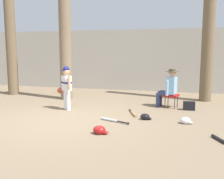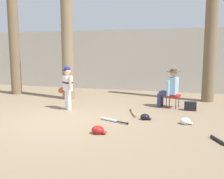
{
  "view_description": "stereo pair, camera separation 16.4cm",
  "coord_description": "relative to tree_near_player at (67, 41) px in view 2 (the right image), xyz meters",
  "views": [
    {
      "loc": [
        2.88,
        -5.84,
        1.74
      ],
      "look_at": [
        1.12,
        0.64,
        0.75
      ],
      "focal_mm": 41.83,
      "sensor_mm": 36.0,
      "label": 1
    },
    {
      "loc": [
        3.03,
        -5.79,
        1.74
      ],
      "look_at": [
        1.12,
        0.64,
        0.75
      ],
      "focal_mm": 41.83,
      "sensor_mm": 36.0,
      "label": 2
    }
  ],
  "objects": [
    {
      "name": "batting_helmet_red",
      "position": [
        2.4,
        -3.55,
        -2.02
      ],
      "size": [
        0.32,
        0.25,
        0.19
      ],
      "color": "#A81919",
      "rests_on": "ground"
    },
    {
      "name": "tree_behind_spectator",
      "position": [
        4.86,
        0.94,
        0.53
      ],
      "size": [
        0.59,
        0.59,
        5.85
      ],
      "color": "brown",
      "rests_on": "ground"
    },
    {
      "name": "concrete_back_wall",
      "position": [
        1.18,
        2.89,
        -0.77
      ],
      "size": [
        18.0,
        0.36,
        2.67
      ],
      "primitive_type": "cube",
      "color": "#ADA89E",
      "rests_on": "ground"
    },
    {
      "name": "bat_wood_tan",
      "position": [
        2.8,
        -1.73,
        -2.07
      ],
      "size": [
        0.37,
        0.76,
        0.07
      ],
      "color": "tan",
      "rests_on": "ground"
    },
    {
      "name": "bat_black_composite",
      "position": [
        4.82,
        -3.41,
        -2.07
      ],
      "size": [
        0.38,
        0.71,
        0.07
      ],
      "color": "black",
      "rests_on": "ground"
    },
    {
      "name": "tree_near_player",
      "position": [
        0.0,
        0.0,
        0.0
      ],
      "size": [
        0.62,
        0.62,
        4.82
      ],
      "color": "#7F6B51",
      "rests_on": "ground"
    },
    {
      "name": "bat_aluminum_silver",
      "position": [
        2.39,
        -2.54,
        -2.07
      ],
      "size": [
        0.79,
        0.36,
        0.07
      ],
      "color": "#B7BCC6",
      "rests_on": "ground"
    },
    {
      "name": "handbag_beside_stool",
      "position": [
        4.29,
        -0.71,
        -1.97
      ],
      "size": [
        0.35,
        0.19,
        0.26
      ],
      "primitive_type": "cube",
      "rotation": [
        0.0,
        0.0,
        0.04
      ],
      "color": "black",
      "rests_on": "ground"
    },
    {
      "name": "folding_stool",
      "position": [
        3.76,
        -0.49,
        -1.74
      ],
      "size": [
        0.49,
        0.49,
        0.41
      ],
      "color": "red",
      "rests_on": "ground"
    },
    {
      "name": "young_ballplayer",
      "position": [
        0.75,
        -1.62,
        -1.36
      ],
      "size": [
        0.58,
        0.43,
        1.31
      ],
      "color": "white",
      "rests_on": "ground"
    },
    {
      "name": "seated_spectator",
      "position": [
        3.67,
        -0.47,
        -1.46
      ],
      "size": [
        0.68,
        0.54,
        1.2
      ],
      "color": "navy",
      "rests_on": "ground"
    },
    {
      "name": "batting_helmet_black",
      "position": [
        3.18,
        -2.13,
        -2.03
      ],
      "size": [
        0.28,
        0.22,
        0.16
      ],
      "color": "black",
      "rests_on": "ground"
    },
    {
      "name": "tree_far_left",
      "position": [
        -2.54,
        0.42,
        0.83
      ],
      "size": [
        0.68,
        0.68,
        6.6
      ],
      "color": "brown",
      "rests_on": "ground"
    },
    {
      "name": "ground_plane",
      "position": [
        1.18,
        -2.81,
        -2.1
      ],
      "size": [
        60.0,
        60.0,
        0.0
      ],
      "primitive_type": "plane",
      "color": "#7F6B51"
    },
    {
      "name": "batting_helmet_white",
      "position": [
        4.18,
        -2.26,
        -2.03
      ],
      "size": [
        0.29,
        0.22,
        0.17
      ],
      "color": "silver",
      "rests_on": "ground"
    }
  ]
}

